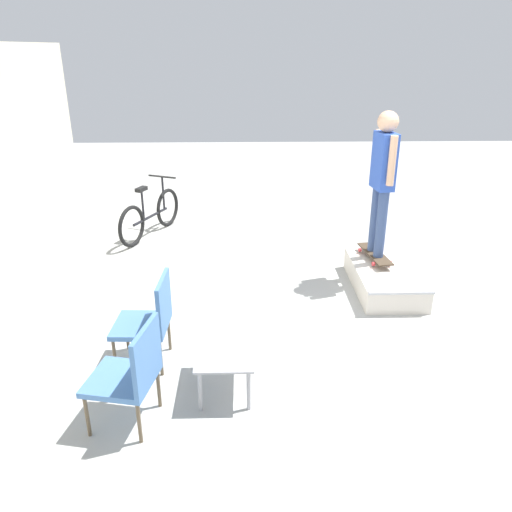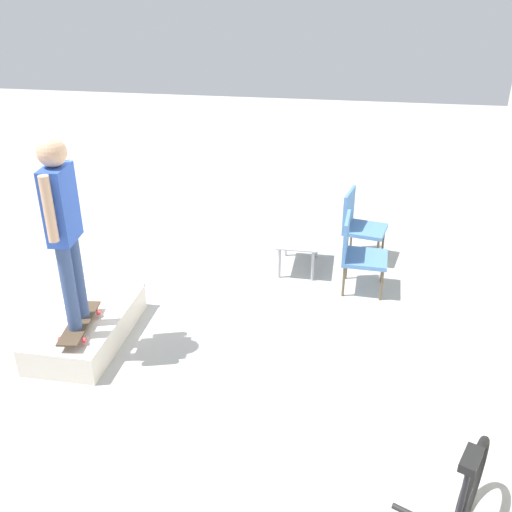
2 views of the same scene
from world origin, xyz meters
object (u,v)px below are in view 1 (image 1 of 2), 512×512
patio_chair_left (131,371)px  person_skater (383,172)px  bicycle (151,215)px  patio_chair_right (150,317)px  coffee_table (225,354)px  skateboard_on_ramp (375,254)px  skate_ramp_box (384,278)px

patio_chair_left → person_skater: bearing=146.9°
person_skater → bicycle: bearing=54.6°
person_skater → patio_chair_left: size_ratio=1.99×
patio_chair_right → bicycle: patio_chair_right is taller
coffee_table → person_skater: bearing=-40.3°
skateboard_on_ramp → bicycle: (1.82, 3.28, -0.02)m
skate_ramp_box → patio_chair_left: 3.69m
coffee_table → bicycle: (4.09, 1.36, -0.01)m
bicycle → skateboard_on_ramp: bearing=-95.7°
coffee_table → patio_chair_left: 0.87m
skateboard_on_ramp → patio_chair_left: bearing=127.6°
patio_chair_left → patio_chair_right: same height
patio_chair_right → skate_ramp_box: bearing=122.5°
skate_ramp_box → patio_chair_right: 3.18m
patio_chair_left → patio_chair_right: 0.87m
person_skater → patio_chair_left: 3.93m
skateboard_on_ramp → coffee_table: coffee_table is taller
person_skater → patio_chair_right: 3.38m
skate_ramp_box → coffee_table: coffee_table is taller
patio_chair_right → person_skater: bearing=127.3°
skateboard_on_ramp → patio_chair_left: 3.80m
skateboard_on_ramp → person_skater: (0.00, -0.00, 1.11)m
person_skater → coffee_table: person_skater is taller
coffee_table → bicycle: 4.31m
skate_ramp_box → bicycle: (2.09, 3.36, 0.21)m
skateboard_on_ramp → skate_ramp_box: bearing=-172.0°
person_skater → coffee_table: (-2.27, 1.92, -1.12)m
patio_chair_right → coffee_table: bearing=62.5°
skateboard_on_ramp → person_skater: bearing=-98.0°
skate_ramp_box → patio_chair_left: size_ratio=1.57×
bicycle → patio_chair_left: bearing=-148.8°
patio_chair_right → bicycle: bearing=-167.8°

